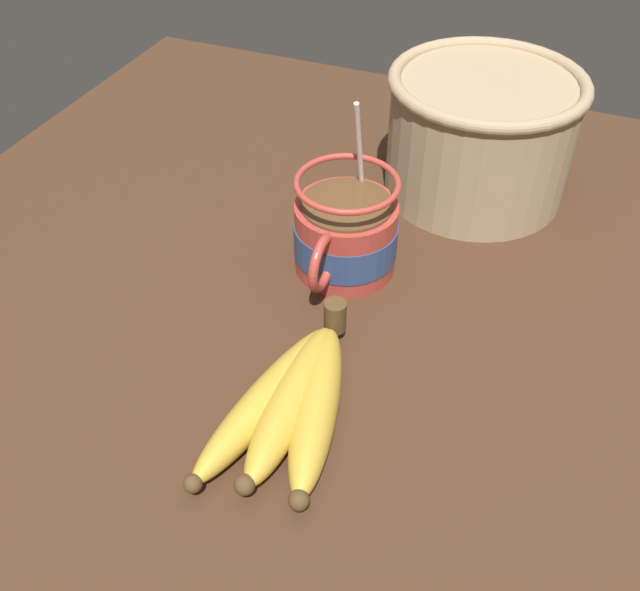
# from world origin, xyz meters

# --- Properties ---
(table) EXTENTS (0.99, 0.99, 0.03)m
(table) POSITION_xyz_m (0.00, 0.00, 0.01)
(table) COLOR #422819
(table) RESTS_ON ground
(coffee_mug) EXTENTS (0.15, 0.10, 0.17)m
(coffee_mug) POSITION_xyz_m (-0.06, -0.03, 0.07)
(coffee_mug) COLOR #B23D33
(coffee_mug) RESTS_ON table
(banana_bunch) EXTENTS (0.21, 0.11, 0.04)m
(banana_bunch) POSITION_xyz_m (0.13, 0.00, 0.05)
(banana_bunch) COLOR #4C381E
(banana_bunch) RESTS_ON table
(woven_basket) EXTENTS (0.21, 0.21, 0.14)m
(woven_basket) POSITION_xyz_m (-0.25, 0.06, 0.10)
(woven_basket) COLOR tan
(woven_basket) RESTS_ON table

